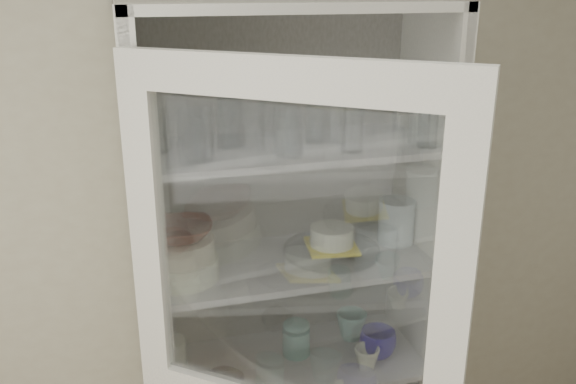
{
  "coord_description": "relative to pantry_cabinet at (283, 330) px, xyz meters",
  "views": [
    {
      "loc": [
        -0.31,
        -0.54,
        2.15
      ],
      "look_at": [
        0.2,
        1.27,
        1.5
      ],
      "focal_mm": 38.0,
      "sensor_mm": 36.0,
      "label": 1
    }
  ],
  "objects": [
    {
      "name": "wall_back",
      "position": [
        -0.2,
        0.16,
        0.36
      ],
      "size": [
        3.6,
        0.02,
        2.6
      ],
      "primitive_type": "cube",
      "color": "#B2AA91",
      "rests_on": "ground"
    },
    {
      "name": "pantry_cabinet",
      "position": [
        0.0,
        0.0,
        0.0
      ],
      "size": [
        1.0,
        0.45,
        2.1
      ],
      "color": "beige",
      "rests_on": "floor"
    },
    {
      "name": "tumbler_0",
      "position": [
        -0.32,
        -0.18,
        0.8
      ],
      "size": [
        0.09,
        0.09,
        0.15
      ],
      "primitive_type": "cylinder",
      "rotation": [
        0.0,
        0.0,
        0.3
      ],
      "color": "silver",
      "rests_on": "shelf_glass"
    },
    {
      "name": "tumbler_1",
      "position": [
        -0.29,
        -0.18,
        0.8
      ],
      "size": [
        0.1,
        0.1,
        0.15
      ],
      "primitive_type": "cylinder",
      "rotation": [
        0.0,
        0.0,
        -0.36
      ],
      "color": "silver",
      "rests_on": "shelf_glass"
    },
    {
      "name": "tumbler_2",
      "position": [
        -0.02,
        -0.19,
        0.79
      ],
      "size": [
        0.09,
        0.09,
        0.14
      ],
      "primitive_type": "cylinder",
      "rotation": [
        0.0,
        0.0,
        0.32
      ],
      "color": "silver",
      "rests_on": "shelf_glass"
    },
    {
      "name": "tumbler_3",
      "position": [
        -0.04,
        -0.19,
        0.79
      ],
      "size": [
        0.08,
        0.08,
        0.15
      ],
      "primitive_type": "cylinder",
      "rotation": [
        0.0,
        0.0,
        0.16
      ],
      "color": "silver",
      "rests_on": "shelf_glass"
    },
    {
      "name": "tumbler_4",
      "position": [
        0.16,
        -0.2,
        0.79
      ],
      "size": [
        0.08,
        0.08,
        0.14
      ],
      "primitive_type": "cylinder",
      "rotation": [
        0.0,
        0.0,
        -0.27
      ],
      "color": "silver",
      "rests_on": "shelf_glass"
    },
    {
      "name": "tumbler_5",
      "position": [
        0.39,
        -0.19,
        0.79
      ],
      "size": [
        0.08,
        0.08,
        0.13
      ],
      "primitive_type": "cylinder",
      "rotation": [
        0.0,
        0.0,
        -0.31
      ],
      "color": "silver",
      "rests_on": "shelf_glass"
    },
    {
      "name": "tumbler_6",
      "position": [
        0.41,
        -0.21,
        0.78
      ],
      "size": [
        0.07,
        0.07,
        0.12
      ],
      "primitive_type": "cylinder",
      "rotation": [
        0.0,
        0.0,
        -0.06
      ],
      "color": "silver",
      "rests_on": "shelf_glass"
    },
    {
      "name": "tumbler_7",
      "position": [
        -0.41,
        -0.05,
        0.79
      ],
      "size": [
        0.07,
        0.07,
        0.13
      ],
      "primitive_type": "cylinder",
      "rotation": [
        0.0,
        0.0,
        -0.05
      ],
      "color": "silver",
      "rests_on": "shelf_glass"
    },
    {
      "name": "tumbler_8",
      "position": [
        -0.12,
        -0.09,
        0.8
      ],
      "size": [
        0.08,
        0.08,
        0.15
      ],
      "primitive_type": "cylinder",
      "rotation": [
        0.0,
        0.0,
        0.14
      ],
      "color": "silver",
      "rests_on": "shelf_glass"
    },
    {
      "name": "tumbler_9",
      "position": [
        -0.19,
        -0.04,
        0.8
      ],
      "size": [
        0.08,
        0.08,
        0.15
      ],
      "primitive_type": "cylinder",
      "rotation": [
        0.0,
        0.0,
        0.05
      ],
      "color": "silver",
      "rests_on": "shelf_glass"
    },
    {
      "name": "tumbler_10",
      "position": [
        0.09,
        -0.07,
        0.78
      ],
      "size": [
        0.06,
        0.06,
        0.13
      ],
      "primitive_type": "cylinder",
      "rotation": [
        0.0,
        0.0,
        0.02
      ],
      "color": "silver",
      "rests_on": "shelf_glass"
    },
    {
      "name": "tumbler_11",
      "position": [
        0.16,
        -0.08,
        0.79
      ],
      "size": [
        0.07,
        0.07,
        0.13
      ],
      "primitive_type": "cylinder",
      "rotation": [
        0.0,
        0.0,
        0.1
      ],
      "color": "silver",
      "rests_on": "shelf_glass"
    },
    {
      "name": "goblet_0",
      "position": [
        -0.33,
        0.03,
        0.81
      ],
      "size": [
        0.08,
        0.08,
        0.17
      ],
      "primitive_type": null,
      "color": "silver",
      "rests_on": "shelf_glass"
    },
    {
      "name": "goblet_1",
      "position": [
        -0.17,
        0.06,
        0.8
      ],
      "size": [
        0.07,
        0.07,
        0.16
      ],
      "primitive_type": null,
      "color": "silver",
      "rests_on": "shelf_glass"
    },
    {
      "name": "goblet_2",
      "position": [
        -0.03,
        0.05,
        0.8
      ],
      "size": [
        0.07,
        0.07,
        0.16
      ],
      "primitive_type": null,
      "color": "silver",
      "rests_on": "shelf_glass"
    },
    {
      "name": "goblet_3",
      "position": [
        0.41,
        0.02,
        0.81
      ],
      "size": [
        0.08,
        0.08,
        0.18
      ],
      "primitive_type": null,
      "color": "silver",
      "rests_on": "shelf_glass"
    },
    {
      "name": "plate_stack_front",
      "position": [
        -0.36,
        -0.11,
        0.36
      ],
      "size": [
        0.24,
        0.24,
        0.07
      ],
      "primitive_type": "cylinder",
      "color": "white",
      "rests_on": "shelf_plates"
    },
    {
      "name": "plate_stack_back",
      "position": [
        -0.41,
        0.08,
        0.35
      ],
      "size": [
        0.2,
        0.2,
        0.06
      ],
      "primitive_type": "cylinder",
      "color": "white",
      "rests_on": "shelf_plates"
    },
    {
      "name": "cream_bowl",
      "position": [
        -0.36,
        -0.11,
        0.42
      ],
      "size": [
        0.24,
        0.24,
        0.07
      ],
      "primitive_type": "cylinder",
      "rotation": [
        0.0,
        0.0,
        -0.11
      ],
      "color": "beige",
      "rests_on": "plate_stack_front"
    },
    {
      "name": "terracotta_bowl",
      "position": [
        -0.36,
        -0.11,
        0.48
      ],
      "size": [
        0.22,
        0.22,
        0.05
      ],
      "primitive_type": "imported",
      "rotation": [
        0.0,
        0.0,
        -0.09
      ],
      "color": "#541B0F",
      "rests_on": "cream_bowl"
    },
    {
      "name": "glass_platter",
      "position": [
        0.16,
        -0.06,
        0.33
      ],
      "size": [
        0.34,
        0.34,
        0.02
      ],
      "primitive_type": "cylinder",
      "rotation": [
        0.0,
        0.0,
        0.01
      ],
      "color": "silver",
      "rests_on": "shelf_plates"
    },
    {
      "name": "yellow_trivet",
      "position": [
        0.16,
        -0.06,
        0.35
      ],
      "size": [
        0.19,
        0.19,
        0.01
      ],
      "primitive_type": "cube",
      "rotation": [
        0.0,
        0.0,
        -0.13
      ],
      "color": "yellow",
      "rests_on": "glass_platter"
    },
    {
      "name": "white_ramekin",
      "position": [
        0.16,
        -0.06,
        0.38
      ],
      "size": [
        0.19,
        0.19,
        0.07
      ],
      "primitive_type": "cylinder",
      "rotation": [
        0.0,
        0.0,
        0.35
      ],
      "color": "white",
      "rests_on": "yellow_trivet"
    },
    {
      "name": "grey_bowl_stack",
      "position": [
        0.41,
        -0.04,
        0.4
      ],
      "size": [
        0.13,
        0.13,
        0.16
      ],
      "primitive_type": "cylinder",
      "color": "silver",
      "rests_on": "shelf_plates"
    },
    {
      "name": "mug_blue",
      "position": [
        0.32,
        -0.14,
        -0.03
      ],
      "size": [
        0.15,
        0.15,
        0.1
      ],
      "primitive_type": "imported",
      "rotation": [
        0.0,
        0.0,
        0.17
      ],
      "color": "#0D0D89",
      "rests_on": "shelf_mugs"
    },
    {
      "name": "mug_teal",
      "position": [
        0.27,
        0.0,
        -0.03
      ],
      "size": [
        0.15,
        0.15,
        0.11
      ],
      "primitive_type": "imported",
      "rotation": [
        0.0,
        0.0,
        -0.31
      ],
      "color": "#297F71",
      "rests_on": "shelf_mugs"
    },
    {
      "name": "mug_white",
      "position": [
        0.25,
        -0.2,
        -0.04
      ],
      "size": [
        0.12,
        0.12,
        0.08
      ],
      "primitive_type": "imported",
      "rotation": [
        0.0,
        0.0,
        -0.42
      ],
      "color": "white",
      "rests_on": "shelf_mugs"
    },
    {
      "name": "teal_jar",
      "position": [
        0.04,
        -0.04,
        -0.02
      ],
      "size": [
        0.1,
        0.1,
        0.12
      ],
      "color": "#297F71",
      "rests_on": "shelf_mugs"
    },
    {
      "name": "measuring_cups",
      "position": [
        -0.25,
        -0.15,
        -0.06
      ],
      "size": [
        0.1,
        0.1,
        0.04
      ],
      "primitive_type": "cylinder",
      "color": "#A4A4AE",
      "rests_on": "shelf_mugs"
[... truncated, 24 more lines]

